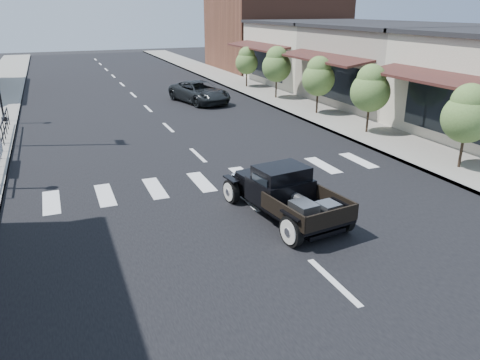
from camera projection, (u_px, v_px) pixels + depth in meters
name	position (u px, v px, depth m)	size (l,w,h in m)	color
ground	(273.00, 226.00, 12.76)	(120.00, 120.00, 0.00)	black
road	(155.00, 116.00, 25.82)	(14.00, 80.00, 0.02)	black
road_markings	(179.00, 138.00, 21.47)	(12.00, 60.00, 0.06)	silver
sidewalk_right	(292.00, 103.00, 28.77)	(3.00, 80.00, 0.15)	gray
storefront_mid	(403.00, 66.00, 28.55)	(10.00, 9.00, 4.50)	#A59C8B
storefront_far	(325.00, 54.00, 36.38)	(10.00, 9.00, 4.50)	beige
far_building_right	(275.00, 31.00, 44.83)	(11.00, 10.00, 7.00)	brown
railing	(1.00, 140.00, 18.69)	(0.08, 10.00, 1.00)	black
banner	(0.00, 158.00, 17.04)	(0.04, 2.20, 0.60)	silver
small_tree_a	(465.00, 128.00, 16.56)	(1.75, 1.75, 2.91)	#4F6F33
small_tree_b	(369.00, 100.00, 21.37)	(1.80, 1.80, 3.00)	#4F6F33
small_tree_c	(318.00, 86.00, 25.33)	(1.77, 1.77, 2.94)	#4F6F33
small_tree_d	(276.00, 73.00, 29.76)	(1.86, 1.86, 3.10)	#4F6F33
small_tree_e	(247.00, 67.00, 34.11)	(1.63, 1.63, 2.72)	#4F6F33
hotrod_pickup	(285.00, 193.00, 13.06)	(2.02, 4.33, 1.50)	black
second_car	(200.00, 92.00, 29.09)	(2.18, 4.73, 1.31)	black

